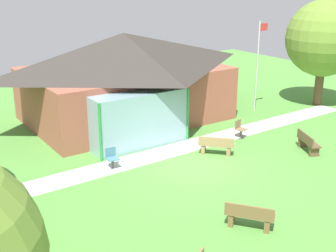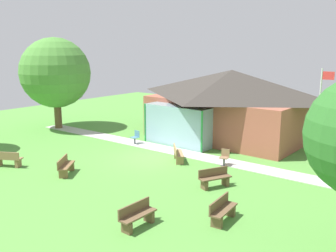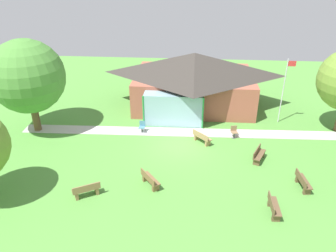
% 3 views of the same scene
% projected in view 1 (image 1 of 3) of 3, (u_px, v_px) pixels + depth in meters
% --- Properties ---
extents(ground_plane, '(44.00, 44.00, 0.00)m').
position_uv_depth(ground_plane, '(195.00, 167.00, 17.97)').
color(ground_plane, '#54933D').
extents(pavilion, '(10.93, 8.58, 4.60)m').
position_uv_depth(pavilion, '(125.00, 76.00, 23.23)').
color(pavilion, '#A35642').
rests_on(pavilion, ground_plane).
extents(footpath, '(23.62, 1.96, 0.03)m').
position_uv_depth(footpath, '(168.00, 152.00, 19.49)').
color(footpath, '#BCB7B2').
rests_on(footpath, ground_plane).
extents(flagpole, '(0.64, 0.08, 5.08)m').
position_uv_depth(flagpole, '(258.00, 62.00, 24.50)').
color(flagpole, silver).
rests_on(flagpole, ground_plane).
extents(bench_rear_near_path, '(1.35, 1.39, 0.84)m').
position_uv_depth(bench_rear_near_path, '(216.00, 146.00, 19.06)').
color(bench_rear_near_path, '#9E7A51').
rests_on(bench_rear_near_path, ground_plane).
extents(bench_front_center, '(1.26, 1.46, 0.84)m').
position_uv_depth(bench_front_center, '(249.00, 217.00, 13.46)').
color(bench_front_center, brown).
rests_on(bench_front_center, ground_plane).
extents(bench_mid_right, '(1.04, 1.54, 0.84)m').
position_uv_depth(bench_mid_right, '(308.00, 143.00, 19.42)').
color(bench_mid_right, brown).
rests_on(bench_mid_right, ground_plane).
extents(patio_chair_lawn_spare, '(0.52, 0.52, 0.86)m').
position_uv_depth(patio_chair_lawn_spare, '(240.00, 129.00, 21.07)').
color(patio_chair_lawn_spare, '#8C6B4C').
rests_on(patio_chair_lawn_spare, ground_plane).
extents(patio_chair_west, '(0.48, 0.48, 0.86)m').
position_uv_depth(patio_chair_west, '(112.00, 159.00, 17.69)').
color(patio_chair_west, teal).
rests_on(patio_chair_west, ground_plane).
extents(tree_east_hedge, '(4.41, 4.41, 6.18)m').
position_uv_depth(tree_east_hedge, '(324.00, 38.00, 25.41)').
color(tree_east_hedge, brown).
rests_on(tree_east_hedge, ground_plane).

